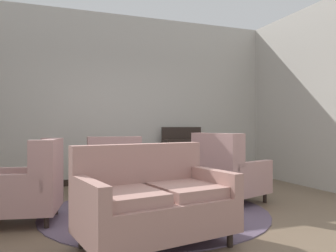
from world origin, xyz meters
The scene contains 13 objects.
ground centered at (0.00, 0.00, 0.00)m, with size 9.03×9.03×0.00m, color brown.
wall_back centered at (0.00, 2.69, 1.66)m, with size 6.61×0.08×3.32m, color #BCB7AD.
wall_right centered at (3.23, 0.81, 1.66)m, with size 0.08×3.76×3.32m, color #BCB7AD.
baseboard_back centered at (0.00, 2.63, 0.06)m, with size 6.45×0.03×0.12m, color black.
area_rug centered at (0.00, 0.30, 0.01)m, with size 2.92×2.92×0.01m, color #5B4C60.
coffee_table centered at (-0.21, 0.16, 0.36)m, with size 0.83×0.83×0.44m.
porcelain_vase centered at (-0.16, 0.21, 0.58)m, with size 0.16×0.16×0.30m.
settee centered at (-0.41, -0.88, 0.41)m, with size 1.52×1.06×0.94m.
armchair_back_corner centered at (-1.53, 0.35, 0.42)m, with size 0.96×0.88×0.97m.
armchair_beside_settee centered at (-0.34, 1.45, 0.41)m, with size 0.86×0.93×0.96m.
armchair_near_sideboard centered at (1.14, 0.40, 0.43)m, with size 1.10×1.03×1.02m.
side_table centered at (1.26, 1.10, 0.44)m, with size 0.59×0.59×0.72m.
sideboard centered at (1.31, 2.39, 0.49)m, with size 0.87×0.34×1.10m.
Camera 1 is at (-1.37, -3.87, 1.13)m, focal length 35.93 mm.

